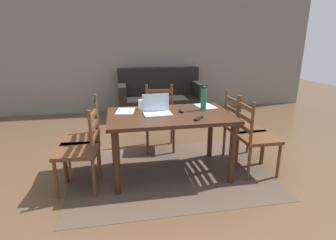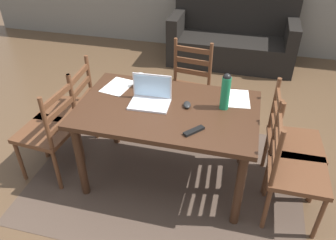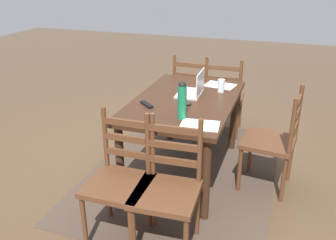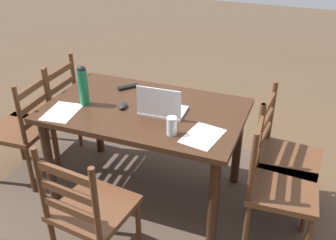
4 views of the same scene
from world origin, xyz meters
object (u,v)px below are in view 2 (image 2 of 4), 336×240
chair_right_near (292,171)px  chair_right_far (290,142)px  drinking_glass (140,81)px  laptop (151,96)px  couch (232,38)px  chair_left_near (50,132)px  chair_far_head (187,90)px  dining_table (167,118)px  tv_remote (194,131)px  chair_left_far (70,110)px  water_bottle (226,91)px  computer_mouse (187,105)px

chair_right_near → chair_right_far: (0.00, 0.36, 0.00)m
chair_right_near → drinking_glass: bearing=161.3°
laptop → drinking_glass: laptop is taller
couch → chair_left_near: bearing=-114.7°
chair_right_near → drinking_glass: (-1.33, 0.45, 0.36)m
chair_far_head → chair_right_far: (1.01, -0.64, 0.00)m
drinking_glass → chair_far_head: bearing=59.8°
dining_table → tv_remote: (0.27, -0.27, 0.11)m
dining_table → chair_right_far: 1.05m
chair_left_far → chair_right_far: bearing=-0.1°
couch → laptop: bearing=-99.9°
water_bottle → chair_right_far: bearing=7.3°
dining_table → laptop: 0.22m
chair_left_near → chair_left_far: bearing=90.0°
chair_right_far → computer_mouse: bearing=-171.8°
dining_table → tv_remote: size_ratio=8.54×
dining_table → couch: bearing=83.4°
couch → drinking_glass: 2.55m
water_bottle → computer_mouse: size_ratio=3.06×
laptop → water_bottle: bearing=5.9°
dining_table → chair_right_far: bearing=9.9°
chair_left_far → drinking_glass: chair_left_far is taller
chair_left_near → couch: couch is taller
water_bottle → drinking_glass: water_bottle is taller
couch → tv_remote: size_ratio=10.59×
chair_right_near → chair_right_far: bearing=90.0°
drinking_glass → chair_left_far: bearing=-172.7°
chair_left_far → water_bottle: water_bottle is taller
chair_right_far → couch: (-0.70, 2.52, -0.11)m
chair_right_near → couch: (-0.70, 2.87, -0.11)m
chair_right_near → computer_mouse: (-0.86, 0.23, 0.32)m
chair_left_far → chair_right_near: same height
laptop → computer_mouse: 0.30m
chair_left_near → laptop: laptop is taller
chair_right_far → chair_right_near: bearing=-90.0°
chair_left_far → chair_right_near: (2.03, -0.36, 0.00)m
chair_left_near → tv_remote: size_ratio=5.59×
dining_table → chair_right_far: chair_right_far is taller
chair_right_near → chair_left_far: bearing=169.9°
chair_right_far → tv_remote: 0.92m
laptop → computer_mouse: (0.30, 0.01, -0.04)m
computer_mouse → chair_left_near: bearing=177.9°
chair_right_far → dining_table: bearing=-170.1°
computer_mouse → chair_right_far: bearing=-5.3°
laptop → drinking_glass: bearing=125.6°
chair_far_head → laptop: laptop is taller
drinking_glass → computer_mouse: drinking_glass is taller
dining_table → chair_far_head: bearing=89.7°
drinking_glass → chair_right_far: bearing=-4.0°
water_bottle → laptop: bearing=-174.1°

